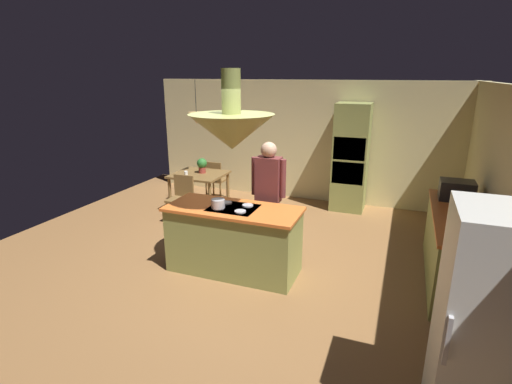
{
  "coord_description": "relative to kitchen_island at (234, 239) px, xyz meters",
  "views": [
    {
      "loc": [
        2.07,
        -4.72,
        2.68
      ],
      "look_at": [
        0.1,
        0.4,
        1.0
      ],
      "focal_mm": 27.3,
      "sensor_mm": 36.0,
      "label": 1
    }
  ],
  "objects": [
    {
      "name": "potted_plant_on_table",
      "position": [
        -1.66,
        2.17,
        0.45
      ],
      "size": [
        0.2,
        0.2,
        0.3
      ],
      "color": "#99382D",
      "rests_on": "dining_table"
    },
    {
      "name": "pendant_light_over_table",
      "position": [
        -1.7,
        2.1,
        1.39
      ],
      "size": [
        0.32,
        0.32,
        0.82
      ],
      "color": "#E0B266"
    },
    {
      "name": "kitchen_island",
      "position": [
        0.0,
        0.0,
        0.0
      ],
      "size": [
        1.84,
        0.79,
        0.96
      ],
      "color": "#8C934C",
      "rests_on": "ground"
    },
    {
      "name": "cooking_pot_on_cooktop",
      "position": [
        -0.16,
        -0.13,
        0.55
      ],
      "size": [
        0.18,
        0.18,
        0.12
      ],
      "primitive_type": "cylinder",
      "color": "#B2B2B7",
      "rests_on": "kitchen_island"
    },
    {
      "name": "canister_tea",
      "position": [
        2.84,
        0.61,
        0.55
      ],
      "size": [
        0.12,
        0.12,
        0.16
      ],
      "primitive_type": "cylinder",
      "color": "silver",
      "rests_on": "counter_run_right"
    },
    {
      "name": "cup_on_table",
      "position": [
        -1.86,
        1.87,
        0.33
      ],
      "size": [
        0.07,
        0.07,
        0.09
      ],
      "primitive_type": "cylinder",
      "color": "white",
      "rests_on": "dining_table"
    },
    {
      "name": "canister_sugar",
      "position": [
        2.84,
        0.43,
        0.57
      ],
      "size": [
        0.12,
        0.12,
        0.21
      ],
      "primitive_type": "cylinder",
      "color": "silver",
      "rests_on": "counter_run_right"
    },
    {
      "name": "canister_flour",
      "position": [
        2.84,
        0.25,
        0.54
      ],
      "size": [
        0.11,
        0.11,
        0.16
      ],
      "primitive_type": "cylinder",
      "color": "silver",
      "rests_on": "counter_run_right"
    },
    {
      "name": "refrigerator",
      "position": [
        2.8,
        -1.7,
        0.44
      ],
      "size": [
        0.72,
        0.74,
        1.83
      ],
      "color": "silver",
      "rests_on": "ground"
    },
    {
      "name": "chair_by_back_wall",
      "position": [
        -1.7,
        2.78,
        0.03
      ],
      "size": [
        0.4,
        0.4,
        0.87
      ],
      "rotation": [
        0.0,
        0.0,
        3.14
      ],
      "color": "brown",
      "rests_on": "ground"
    },
    {
      "name": "chair_facing_island",
      "position": [
        -1.7,
        1.42,
        0.03
      ],
      "size": [
        0.4,
        0.4,
        0.87
      ],
      "color": "brown",
      "rests_on": "ground"
    },
    {
      "name": "counter_run_right",
      "position": [
        2.84,
        0.8,
        0.01
      ],
      "size": [
        0.73,
        2.26,
        0.94
      ],
      "color": "#8C934C",
      "rests_on": "ground"
    },
    {
      "name": "person_at_island",
      "position": [
        0.27,
        0.67,
        0.53
      ],
      "size": [
        0.53,
        0.23,
        1.75
      ],
      "color": "tan",
      "rests_on": "ground"
    },
    {
      "name": "ground",
      "position": [
        0.0,
        0.2,
        -0.47
      ],
      "size": [
        8.16,
        8.16,
        0.0
      ],
      "primitive_type": "plane",
      "color": "olive"
    },
    {
      "name": "oven_tower",
      "position": [
        1.1,
        3.24,
        0.59
      ],
      "size": [
        0.66,
        0.62,
        2.14
      ],
      "color": "#8C934C",
      "rests_on": "ground"
    },
    {
      "name": "wall_right",
      "position": [
        3.25,
        0.6,
        0.8
      ],
      "size": [
        0.1,
        7.2,
        2.55
      ],
      "primitive_type": "cube",
      "color": "beige",
      "rests_on": "ground"
    },
    {
      "name": "microwave_on_counter",
      "position": [
        2.84,
        1.47,
        0.61
      ],
      "size": [
        0.46,
        0.36,
        0.28
      ],
      "primitive_type": "cube",
      "color": "#232326",
      "rests_on": "counter_run_right"
    },
    {
      "name": "wall_back",
      "position": [
        0.0,
        3.65,
        0.8
      ],
      "size": [
        6.8,
        0.1,
        2.55
      ],
      "primitive_type": "cube",
      "color": "beige",
      "rests_on": "ground"
    },
    {
      "name": "range_hood",
      "position": [
        0.0,
        -0.0,
        1.52
      ],
      "size": [
        1.1,
        1.1,
        1.0
      ],
      "color": "#8C934C"
    },
    {
      "name": "dining_table",
      "position": [
        -1.7,
        2.1,
        0.18
      ],
      "size": [
        1.0,
        0.93,
        0.76
      ],
      "color": "brown",
      "rests_on": "ground"
    }
  ]
}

